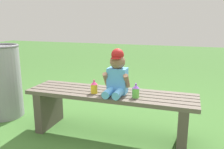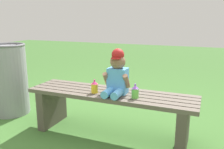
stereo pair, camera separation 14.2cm
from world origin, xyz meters
The scene contains 6 objects.
ground_plane centered at (0.00, 0.00, 0.00)m, with size 16.00×16.00×0.00m, color #3D6B2D.
park_bench centered at (0.00, 0.00, 0.29)m, with size 1.56×0.40×0.43m.
child_figure centered at (0.07, -0.02, 0.60)m, with size 0.23×0.27×0.40m.
sippy_cup_left centered at (-0.13, -0.07, 0.48)m, with size 0.06×0.06×0.12m.
sippy_cup_right centered at (0.26, -0.07, 0.48)m, with size 0.06×0.06×0.12m.
trash_bin centered at (-1.29, 0.07, 0.41)m, with size 0.41×0.41×0.81m.
Camera 2 is at (0.80, -1.91, 1.08)m, focal length 37.82 mm.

